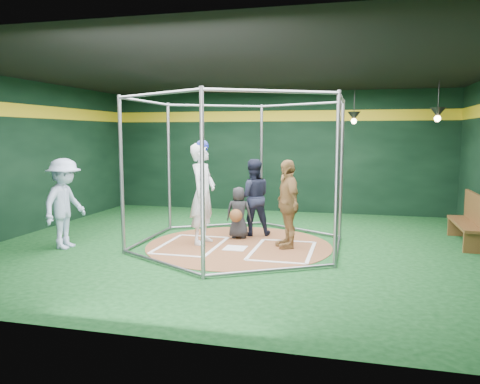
% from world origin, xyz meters
% --- Properties ---
extents(room_shell, '(10.10, 9.10, 3.53)m').
position_xyz_m(room_shell, '(0.00, 0.01, 1.75)').
color(room_shell, '#0C3914').
rests_on(room_shell, ground).
extents(clay_disc, '(3.80, 3.80, 0.01)m').
position_xyz_m(clay_disc, '(0.00, 0.00, 0.01)').
color(clay_disc, brown).
rests_on(clay_disc, ground).
extents(home_plate, '(0.43, 0.43, 0.01)m').
position_xyz_m(home_plate, '(0.00, -0.30, 0.02)').
color(home_plate, white).
rests_on(home_plate, clay_disc).
extents(batter_box_left, '(1.17, 1.77, 0.01)m').
position_xyz_m(batter_box_left, '(-0.95, -0.25, 0.02)').
color(batter_box_left, white).
rests_on(batter_box_left, clay_disc).
extents(batter_box_right, '(1.17, 1.77, 0.01)m').
position_xyz_m(batter_box_right, '(0.95, -0.25, 0.02)').
color(batter_box_right, white).
rests_on(batter_box_right, clay_disc).
extents(batting_cage, '(4.05, 4.67, 3.00)m').
position_xyz_m(batting_cage, '(-0.00, -0.00, 1.50)').
color(batting_cage, gray).
rests_on(batting_cage, ground).
extents(pendant_lamp_near, '(0.34, 0.34, 0.90)m').
position_xyz_m(pendant_lamp_near, '(2.20, 3.60, 2.74)').
color(pendant_lamp_near, black).
rests_on(pendant_lamp_near, room_shell).
extents(pendant_lamp_far, '(0.34, 0.34, 0.90)m').
position_xyz_m(pendant_lamp_far, '(4.00, 2.00, 2.74)').
color(pendant_lamp_far, black).
rests_on(pendant_lamp_far, room_shell).
extents(batter_figure, '(0.55, 0.79, 2.15)m').
position_xyz_m(batter_figure, '(-0.77, -0.01, 1.08)').
color(batter_figure, silver).
rests_on(batter_figure, clay_disc).
extents(visitor_leopard, '(0.85, 1.12, 1.77)m').
position_xyz_m(visitor_leopard, '(0.98, 0.08, 0.90)').
color(visitor_leopard, tan).
rests_on(visitor_leopard, clay_disc).
extents(catcher_figure, '(0.59, 0.60, 1.13)m').
position_xyz_m(catcher_figure, '(-0.17, 0.63, 0.57)').
color(catcher_figure, black).
rests_on(catcher_figure, clay_disc).
extents(umpire, '(1.00, 0.89, 1.72)m').
position_xyz_m(umpire, '(0.06, 1.04, 0.87)').
color(umpire, black).
rests_on(umpire, clay_disc).
extents(bystander_blue, '(0.70, 1.18, 1.80)m').
position_xyz_m(bystander_blue, '(-3.33, -1.03, 0.90)').
color(bystander_blue, '#ACC0E4').
rests_on(bystander_blue, ground).
extents(dugout_bench, '(0.42, 1.81, 1.06)m').
position_xyz_m(dugout_bench, '(4.63, 1.29, 0.54)').
color(dugout_bench, brown).
rests_on(dugout_bench, ground).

